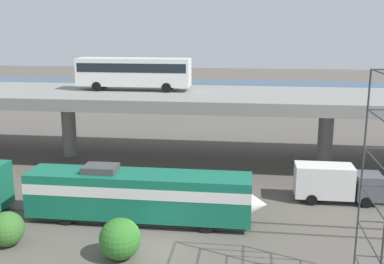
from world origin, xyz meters
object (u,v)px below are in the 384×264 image
transit_bus_on_overpass (134,71)px  parked_car_3 (226,95)px  service_truck_west (335,182)px  parked_car_1 (384,99)px  parked_car_2 (357,94)px  train_locomotive (150,194)px  parked_car_0 (128,91)px

transit_bus_on_overpass → parked_car_3: transit_bus_on_overpass is taller
service_truck_west → parked_car_1: service_truck_west is taller
parked_car_3 → parked_car_2: bearing=-171.7°
train_locomotive → parked_car_2: train_locomotive is taller
parked_car_1 → parked_car_3: 26.74m
parked_car_2 → service_truck_west: bearing=75.9°
transit_bus_on_overpass → parked_car_1: (34.71, 32.69, -7.34)m
transit_bus_on_overpass → parked_car_0: 38.69m
parked_car_2 → parked_car_3: same height
train_locomotive → parked_car_1: (29.44, 49.53, -0.18)m
service_truck_west → parked_car_2: 49.62m
train_locomotive → parked_car_3: size_ratio=4.19×
transit_bus_on_overpass → parked_car_2: transit_bus_on_overpass is taller
parked_car_0 → parked_car_2: size_ratio=1.12×
service_truck_west → parked_car_3: bearing=104.2°
parked_car_0 → parked_car_2: bearing=-179.0°
transit_bus_on_overpass → parked_car_1: size_ratio=2.74×
train_locomotive → parked_car_0: 55.63m
parked_car_0 → parked_car_2: (42.08, 0.74, -0.00)m
train_locomotive → service_truck_west: 15.21m
parked_car_1 → parked_car_2: same height
service_truck_west → parked_car_2: service_truck_west is taller
transit_bus_on_overpass → parked_car_0: (-10.74, 36.44, -7.34)m
service_truck_west → parked_car_1: 46.29m
service_truck_west → parked_car_3: (-11.29, 44.73, 0.38)m
parked_car_1 → parked_car_3: (-26.72, 1.08, -0.00)m
parked_car_3 → service_truck_west: bearing=104.2°
transit_bus_on_overpass → train_locomotive: bearing=-72.6°
train_locomotive → transit_bus_on_overpass: 19.04m
service_truck_west → parked_car_0: bearing=122.4°
service_truck_west → parked_car_3: 46.13m
parked_car_2 → train_locomotive: bearing=64.2°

